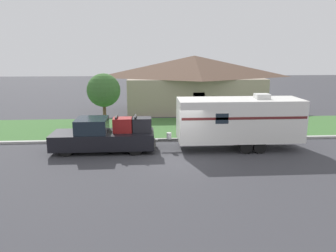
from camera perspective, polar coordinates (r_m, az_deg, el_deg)
ground_plane at (r=17.25m, az=2.23°, el=-5.87°), size 120.00×120.00×0.00m
curb_strip at (r=20.80m, az=1.15°, el=-2.37°), size 80.00×0.30×0.14m
lawn_strip at (r=24.34m, az=0.41°, el=-0.24°), size 80.00×7.00×0.03m
house_across_street at (r=31.23m, az=4.55°, el=7.57°), size 13.29×6.66×5.16m
pickup_truck at (r=18.82m, az=-11.00°, el=-1.70°), size 5.81×2.07×2.02m
travel_trailer at (r=19.22m, az=12.28°, el=1.10°), size 8.18×2.33×3.19m
mailbox at (r=21.66m, az=-14.34°, el=0.58°), size 0.48×0.20×1.41m
tree_in_yard at (r=23.93m, az=-11.15°, el=6.11°), size 2.39×2.39×4.03m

